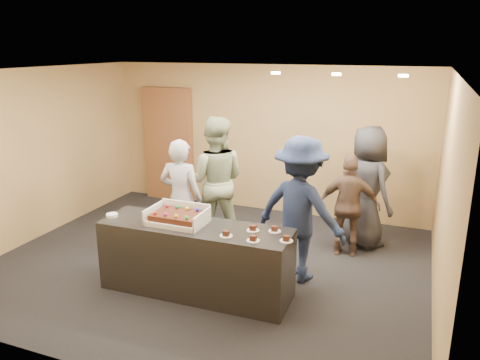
{
  "coord_description": "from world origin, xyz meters",
  "views": [
    {
      "loc": [
        2.67,
        -5.55,
        3.02
      ],
      "look_at": [
        0.49,
        0.0,
        1.3
      ],
      "focal_mm": 35.0,
      "sensor_mm": 36.0,
      "label": 1
    }
  ],
  "objects": [
    {
      "name": "person_dark_suit",
      "position": [
        1.98,
        1.5,
        0.94
      ],
      "size": [
        1.08,
        1.07,
        1.88
      ],
      "primitive_type": "imported",
      "rotation": [
        0.0,
        0.0,
        2.39
      ],
      "color": "#28282E",
      "rests_on": "floor"
    },
    {
      "name": "person_sage_man",
      "position": [
        -0.23,
        0.77,
        1.0
      ],
      "size": [
        1.16,
        1.02,
        2.0
      ],
      "primitive_type": "imported",
      "rotation": [
        0.0,
        0.0,
        3.45
      ],
      "color": "gray",
      "rests_on": "floor"
    },
    {
      "name": "person_navy_man",
      "position": [
        1.31,
        0.06,
        0.97
      ],
      "size": [
        1.39,
        1.0,
        1.93
      ],
      "primitive_type": "imported",
      "rotation": [
        0.0,
        0.0,
        2.9
      ],
      "color": "#192443",
      "rests_on": "floor"
    },
    {
      "name": "plate_stack",
      "position": [
        -0.93,
        -0.9,
        0.92
      ],
      "size": [
        0.15,
        0.15,
        0.04
      ],
      "primitive_type": "cylinder",
      "color": "white",
      "rests_on": "serving_counter"
    },
    {
      "name": "sheet_cake",
      "position": [
        -0.03,
        -0.79,
        1.0
      ],
      "size": [
        0.6,
        0.41,
        0.12
      ],
      "color": "#3A180D",
      "rests_on": "cake_box"
    },
    {
      "name": "serving_counter",
      "position": [
        0.21,
        -0.79,
        0.45
      ],
      "size": [
        2.41,
        0.74,
        0.9
      ],
      "primitive_type": "cube",
      "rotation": [
        0.0,
        0.0,
        0.02
      ],
      "color": "black",
      "rests_on": "floor"
    },
    {
      "name": "person_server_grey",
      "position": [
        -0.5,
        0.16,
        0.88
      ],
      "size": [
        0.67,
        0.47,
        1.75
      ],
      "primitive_type": "imported",
      "rotation": [
        0.0,
        0.0,
        3.22
      ],
      "color": "#A7A7AC",
      "rests_on": "floor"
    },
    {
      "name": "cake_box",
      "position": [
        -0.03,
        -0.77,
        0.95
      ],
      "size": [
        0.7,
        0.49,
        0.21
      ],
      "color": "white",
      "rests_on": "serving_counter"
    },
    {
      "name": "ceiling_spotlights",
      "position": [
        1.6,
        0.5,
        2.67
      ],
      "size": [
        1.72,
        0.12,
        0.03
      ],
      "color": "#FFEAC6",
      "rests_on": "ceiling"
    },
    {
      "name": "slice_d",
      "position": [
        1.17,
        -0.61,
        0.92
      ],
      "size": [
        0.15,
        0.15,
        0.07
      ],
      "color": "white",
      "rests_on": "serving_counter"
    },
    {
      "name": "slice_b",
      "position": [
        0.92,
        -0.68,
        0.92
      ],
      "size": [
        0.15,
        0.15,
        0.07
      ],
      "color": "white",
      "rests_on": "serving_counter"
    },
    {
      "name": "room",
      "position": [
        0.0,
        0.0,
        1.35
      ],
      "size": [
        6.04,
        6.0,
        2.7
      ],
      "color": "black",
      "rests_on": "ground"
    },
    {
      "name": "slice_e",
      "position": [
        1.38,
        -0.84,
        0.92
      ],
      "size": [
        0.15,
        0.15,
        0.07
      ],
      "color": "white",
      "rests_on": "serving_counter"
    },
    {
      "name": "slice_c",
      "position": [
        1.03,
        -0.97,
        0.92
      ],
      "size": [
        0.15,
        0.15,
        0.07
      ],
      "color": "white",
      "rests_on": "serving_counter"
    },
    {
      "name": "slice_a",
      "position": [
        0.69,
        -0.95,
        0.92
      ],
      "size": [
        0.15,
        0.15,
        0.07
      ],
      "color": "white",
      "rests_on": "serving_counter"
    },
    {
      "name": "storage_cabinet",
      "position": [
        -1.99,
        2.41,
        1.12
      ],
      "size": [
        1.02,
        0.15,
        2.24
      ],
      "primitive_type": "cube",
      "color": "brown",
      "rests_on": "floor"
    },
    {
      "name": "person_brown_extra",
      "position": [
        1.79,
        1.04,
        0.76
      ],
      "size": [
        0.93,
        0.49,
        1.52
      ],
      "primitive_type": "imported",
      "rotation": [
        0.0,
        0.0,
        3.28
      ],
      "color": "brown",
      "rests_on": "floor"
    }
  ]
}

